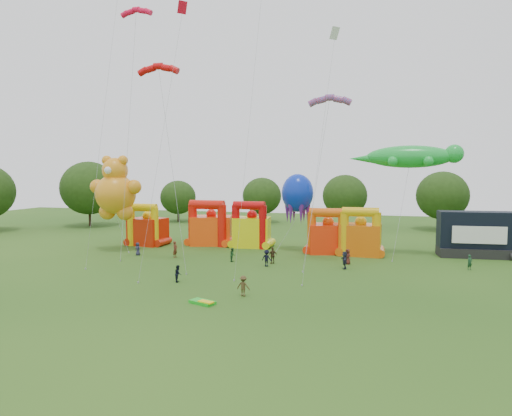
% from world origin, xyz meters
% --- Properties ---
extents(ground, '(160.00, 160.00, 0.00)m').
position_xyz_m(ground, '(0.00, 0.00, 0.00)').
color(ground, '#214914').
rests_on(ground, ground).
extents(tree_ring, '(124.72, 126.83, 12.07)m').
position_xyz_m(tree_ring, '(-1.19, 0.62, 6.26)').
color(tree_ring, '#352314').
rests_on(tree_ring, ground).
extents(bouncy_castle_0, '(5.17, 4.44, 5.84)m').
position_xyz_m(bouncy_castle_0, '(-16.67, 26.49, 2.23)').
color(bouncy_castle_0, red).
rests_on(bouncy_castle_0, ground).
extents(bouncy_castle_1, '(6.37, 5.59, 6.30)m').
position_xyz_m(bouncy_castle_1, '(-8.26, 29.03, 2.38)').
color(bouncy_castle_1, '#FF480D').
rests_on(bouncy_castle_1, ground).
extents(bouncy_castle_2, '(5.15, 4.32, 6.25)m').
position_xyz_m(bouncy_castle_2, '(-2.26, 28.66, 2.38)').
color(bouncy_castle_2, yellow).
rests_on(bouncy_castle_2, ground).
extents(bouncy_castle_3, '(5.55, 4.85, 5.72)m').
position_xyz_m(bouncy_castle_3, '(8.17, 26.66, 2.18)').
color(bouncy_castle_3, red).
rests_on(bouncy_castle_3, ground).
extents(bouncy_castle_4, '(4.99, 4.08, 5.92)m').
position_xyz_m(bouncy_castle_4, '(12.15, 26.31, 2.26)').
color(bouncy_castle_4, '#DD5B0C').
rests_on(bouncy_castle_4, ground).
extents(stage_trailer, '(8.81, 3.83, 5.45)m').
position_xyz_m(stage_trailer, '(25.53, 28.82, 2.63)').
color(stage_trailer, black).
rests_on(stage_trailer, ground).
extents(teddy_bear_kite, '(7.11, 5.05, 12.28)m').
position_xyz_m(teddy_bear_kite, '(-18.05, 21.21, 7.39)').
color(teddy_bear_kite, orange).
rests_on(teddy_bear_kite, ground).
extents(gecko_kite, '(13.13, 6.94, 13.40)m').
position_xyz_m(gecko_kite, '(17.20, 26.54, 8.69)').
color(gecko_kite, green).
rests_on(gecko_kite, ground).
extents(octopus_kite, '(4.44, 5.16, 9.95)m').
position_xyz_m(octopus_kite, '(3.88, 26.96, 5.69)').
color(octopus_kite, '#0C29B9').
rests_on(octopus_kite, ground).
extents(parafoil_kites, '(29.35, 13.40, 31.71)m').
position_xyz_m(parafoil_kites, '(-8.80, 17.05, 13.09)').
color(parafoil_kites, red).
rests_on(parafoil_kites, ground).
extents(diamond_kites, '(25.45, 10.46, 38.17)m').
position_xyz_m(diamond_kites, '(-3.05, 12.22, 15.94)').
color(diamond_kites, red).
rests_on(diamond_kites, ground).
extents(folded_kite_bundle, '(2.22, 1.65, 0.31)m').
position_xyz_m(folded_kite_bundle, '(1.35, 2.02, 0.14)').
color(folded_kite_bundle, green).
rests_on(folded_kite_bundle, ground).
extents(spectator_0, '(0.89, 0.73, 1.57)m').
position_xyz_m(spectator_0, '(-13.91, 19.09, 0.79)').
color(spectator_0, '#26263F').
rests_on(spectator_0, ground).
extents(spectator_1, '(0.56, 0.76, 1.93)m').
position_xyz_m(spectator_1, '(-8.91, 18.98, 0.96)').
color(spectator_1, '#5A2619').
rests_on(spectator_1, ground).
extents(spectator_2, '(0.68, 0.83, 1.57)m').
position_xyz_m(spectator_2, '(-1.58, 18.39, 0.78)').
color(spectator_2, '#1B431F').
rests_on(spectator_2, ground).
extents(spectator_3, '(1.30, 0.96, 1.79)m').
position_xyz_m(spectator_3, '(2.76, 16.81, 0.90)').
color(spectator_3, black).
rests_on(spectator_3, ground).
extents(spectator_4, '(1.11, 1.03, 1.83)m').
position_xyz_m(spectator_4, '(3.05, 18.43, 0.92)').
color(spectator_4, '#412F1A').
rests_on(spectator_4, ground).
extents(spectator_5, '(0.88, 1.79, 1.84)m').
position_xyz_m(spectator_5, '(10.90, 17.73, 0.92)').
color(spectator_5, '#222738').
rests_on(spectator_5, ground).
extents(spectator_6, '(0.98, 0.89, 1.68)m').
position_xyz_m(spectator_6, '(11.05, 20.24, 0.84)').
color(spectator_6, '#4F1D16').
rests_on(spectator_6, ground).
extents(spectator_7, '(0.69, 0.64, 1.58)m').
position_xyz_m(spectator_7, '(23.42, 20.62, 0.79)').
color(spectator_7, '#183D24').
rests_on(spectator_7, ground).
extents(spectator_8, '(0.80, 0.91, 1.56)m').
position_xyz_m(spectator_8, '(-3.46, 7.98, 0.78)').
color(spectator_8, black).
rests_on(spectator_8, ground).
extents(spectator_9, '(1.14, 0.71, 1.70)m').
position_xyz_m(spectator_9, '(3.73, 4.89, 0.85)').
color(spectator_9, '#47371C').
rests_on(spectator_9, ground).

